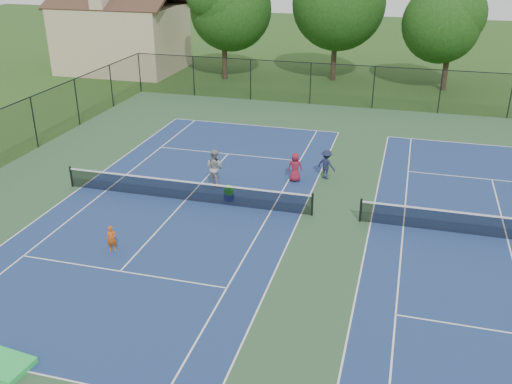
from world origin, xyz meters
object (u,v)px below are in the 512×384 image
(tree_back_c, at_px, (452,19))
(bystander_c, at_px, (295,167))
(tree_back_a, at_px, (224,6))
(clapboard_house, at_px, (122,35))
(instructor, at_px, (215,168))
(ball_hopper, at_px, (229,190))
(child_player, at_px, (112,239))
(bystander_b, at_px, (326,164))
(ball_crate, at_px, (229,197))

(tree_back_c, relative_size, bystander_c, 5.67)
(tree_back_a, bearing_deg, clapboard_house, 174.29)
(instructor, distance_m, ball_hopper, 1.96)
(tree_back_c, bearing_deg, clapboard_house, -180.00)
(tree_back_c, height_order, ball_hopper, tree_back_c)
(tree_back_c, bearing_deg, bystander_c, -109.50)
(instructor, bearing_deg, child_player, 98.00)
(clapboard_house, height_order, bystander_b, clapboard_house)
(clapboard_house, bearing_deg, ball_crate, -53.72)
(tree_back_c, height_order, bystander_b, tree_back_c)
(clapboard_house, xyz_separation_m, bystander_b, (21.87, -20.64, -2.33))
(clapboard_house, bearing_deg, ball_hopper, -53.72)
(tree_back_a, xyz_separation_m, instructor, (6.75, -21.97, -5.11))
(child_player, xyz_separation_m, bystander_c, (5.42, 8.71, 0.21))
(clapboard_house, xyz_separation_m, ball_hopper, (17.95, -24.46, -2.58))
(bystander_c, xyz_separation_m, ball_hopper, (-2.47, -3.07, -0.23))
(child_player, bearing_deg, tree_back_a, 76.35)
(instructor, bearing_deg, clapboard_house, -32.18)
(tree_back_a, height_order, bystander_c, tree_back_a)
(bystander_b, distance_m, ball_crate, 5.50)
(instructor, distance_m, ball_crate, 2.07)
(bystander_b, xyz_separation_m, ball_crate, (-3.92, -3.81, -0.61))
(tree_back_c, distance_m, ball_crate, 26.97)
(clapboard_house, xyz_separation_m, ball_crate, (17.95, -24.46, -2.94))
(ball_crate, bearing_deg, tree_back_c, 67.67)
(instructor, bearing_deg, tree_back_c, -94.39)
(tree_back_a, distance_m, clapboard_house, 10.47)
(bystander_b, relative_size, ball_hopper, 3.66)
(tree_back_a, height_order, tree_back_c, tree_back_a)
(instructor, xyz_separation_m, bystander_c, (3.68, 1.58, -0.19))
(clapboard_house, distance_m, ball_hopper, 30.45)
(bystander_b, bearing_deg, ball_crate, 68.26)
(ball_crate, bearing_deg, instructor, 128.92)
(tree_back_a, height_order, ball_hopper, tree_back_a)
(instructor, bearing_deg, bystander_c, -135.07)
(tree_back_a, relative_size, tree_back_c, 1.09)
(instructor, height_order, bystander_c, instructor)
(tree_back_a, height_order, child_player, tree_back_a)
(tree_back_c, height_order, bystander_c, tree_back_c)
(bystander_c, height_order, ball_crate, bystander_c)
(tree_back_a, bearing_deg, child_player, -80.24)
(tree_back_c, relative_size, child_player, 7.97)
(tree_back_c, bearing_deg, ball_hopper, -112.33)
(child_player, bearing_deg, instructor, 52.87)
(tree_back_a, xyz_separation_m, ball_crate, (7.95, -23.46, -5.89))
(instructor, bearing_deg, bystander_b, -133.90)
(tree_back_c, bearing_deg, instructor, -116.10)
(ball_crate, xyz_separation_m, ball_hopper, (0.00, 0.00, 0.36))
(clapboard_house, relative_size, child_player, 10.25)
(tree_back_a, xyz_separation_m, tree_back_c, (18.00, 1.00, -0.56))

